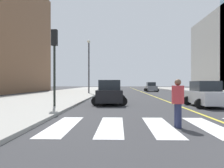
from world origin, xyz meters
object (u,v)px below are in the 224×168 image
at_px(traffic_light_far_corner, 54,53).
at_px(car_black_nearest, 110,93).
at_px(car_gray_third, 151,87).
at_px(pedestrian_crossing, 178,101).
at_px(car_silver_second, 206,95).
at_px(street_lamp, 89,62).

bearing_deg(traffic_light_far_corner, car_black_nearest, 42.02).
bearing_deg(car_black_nearest, car_gray_third, 73.77).
xyz_separation_m(car_black_nearest, pedestrian_crossing, (2.82, -8.75, 0.10)).
height_order(car_silver_second, street_lamp, street_lamp).
relative_size(car_gray_third, traffic_light_far_corner, 0.84).
bearing_deg(car_black_nearest, street_lamp, 102.29).
distance_m(car_black_nearest, street_lamp, 16.01).
height_order(car_black_nearest, pedestrian_crossing, car_black_nearest).
bearing_deg(street_lamp, car_silver_second, -58.26).
bearing_deg(car_black_nearest, pedestrian_crossing, -73.49).
height_order(traffic_light_far_corner, pedestrian_crossing, traffic_light_far_corner).
bearing_deg(car_silver_second, traffic_light_far_corner, 7.63).
relative_size(pedestrian_crossing, street_lamp, 0.23).
xyz_separation_m(car_silver_second, car_gray_third, (0.25, 27.39, 0.03)).
height_order(traffic_light_far_corner, street_lamp, street_lamp).
xyz_separation_m(car_gray_third, pedestrian_crossing, (-4.05, -34.61, 0.12)).
height_order(pedestrian_crossing, street_lamp, street_lamp).
bearing_deg(pedestrian_crossing, street_lamp, -168.80).
relative_size(car_gray_third, street_lamp, 0.52).
bearing_deg(pedestrian_crossing, car_gray_third, 169.31).
height_order(car_silver_second, car_gray_third, car_gray_third).
relative_size(car_black_nearest, street_lamp, 0.53).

